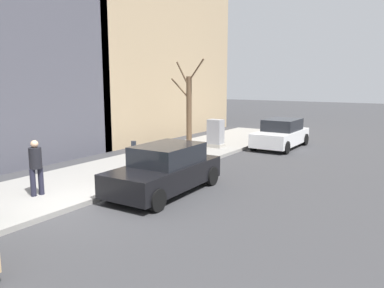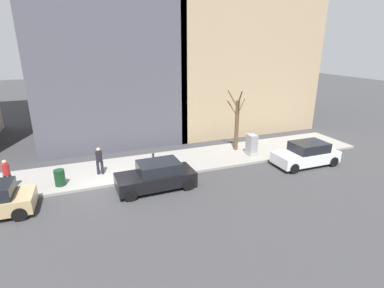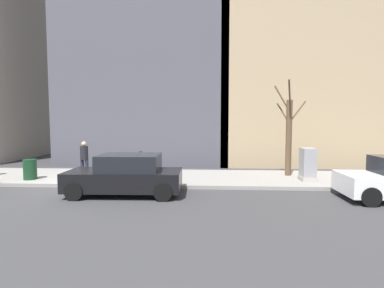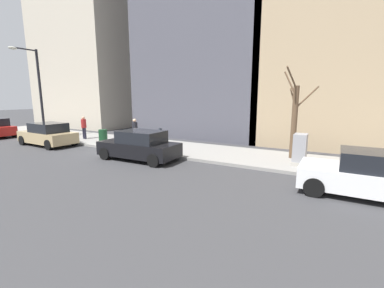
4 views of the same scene
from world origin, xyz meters
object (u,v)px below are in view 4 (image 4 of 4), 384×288
Objects in this scene: streetlamp at (36,86)px; bare_tree at (294,119)px; trash_bin at (103,136)px; parked_car_white at (372,176)px; parking_meter at (160,137)px; pedestrian_near_meter at (135,130)px; parked_car_black at (140,146)px; office_tower_right at (99,5)px; parked_car_tan at (48,135)px; utility_box at (300,150)px; pedestrian_midblock at (84,126)px.

streetlamp reaches higher than bare_tree.
bare_tree is at bearing -81.75° from trash_bin.
parking_meter is at bearing 79.99° from parked_car_white.
pedestrian_near_meter is at bearing 95.73° from bare_tree.
streetlamp reaches higher than parking_meter.
parked_car_black is 7.93m from bare_tree.
office_tower_right reaches higher than parked_car_white.
utility_box is at bearing -79.61° from parked_car_tan.
parked_car_white is at bearing 176.84° from pedestrian_near_meter.
parked_car_white is 3.12× the size of parking_meter.
parked_car_black is 7.76m from utility_box.
parked_car_white reaches higher than trash_bin.
office_tower_right is (12.00, 7.80, 12.68)m from parked_car_tan.
parked_car_black is 2.56× the size of pedestrian_near_meter.
parked_car_tan is 2.97× the size of utility_box.
pedestrian_near_meter reaches higher than trash_bin.
parking_meter is 11.62m from streetlamp.
pedestrian_near_meter is (-0.97, 9.62, -1.05)m from bare_tree.
office_tower_right is at bearing -25.61° from pedestrian_near_meter.
parked_car_white is 5.12m from bare_tree.
bare_tree is at bearing 19.54° from pedestrian_midblock.
office_tower_right is at bearing 56.66° from parking_meter.
streetlamp is at bearing 68.35° from parked_car_tan.
parked_car_tan reaches higher than parking_meter.
bare_tree is at bearing -63.54° from parked_car_black.
streetlamp is at bearing -147.91° from pedestrian_midblock.
parked_car_black is at bearing 107.67° from utility_box.
office_tower_right reaches higher than pedestrian_midblock.
parked_car_white is 0.99× the size of parked_car_tan.
utility_box is (2.59, 2.50, 0.11)m from parked_car_white.
parked_car_tan is 8.33m from parking_meter.
bare_tree is 4.95× the size of trash_bin.
parking_meter is 7.23m from utility_box.
pedestrian_near_meter is (2.67, -5.25, 0.35)m from parked_car_tan.
parked_car_tan is 3.15× the size of parking_meter.
streetlamp is 3.92× the size of pedestrian_near_meter.
streetlamp is at bearing 85.89° from parked_car_white.
trash_bin is at bearing 84.98° from parking_meter.
utility_box is at bearing -73.89° from parked_car_black.
streetlamp is at bearing -155.93° from office_tower_right.
parked_car_tan is at bearing -113.44° from streetlamp.
parked_car_white is 2.53× the size of pedestrian_midblock.
office_tower_right is (9.32, 13.05, 12.33)m from pedestrian_near_meter.
bare_tree is 14.41m from pedestrian_midblock.
bare_tree reaches higher than pedestrian_near_meter.
parked_car_tan is 0.16× the size of office_tower_right.
office_tower_right is (12.26, 25.67, 12.68)m from parked_car_white.
parked_car_tan is 15.37m from bare_tree.
utility_box reaches higher than parked_car_black.
parked_car_tan is (0.27, 17.87, 0.00)m from parked_car_white.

